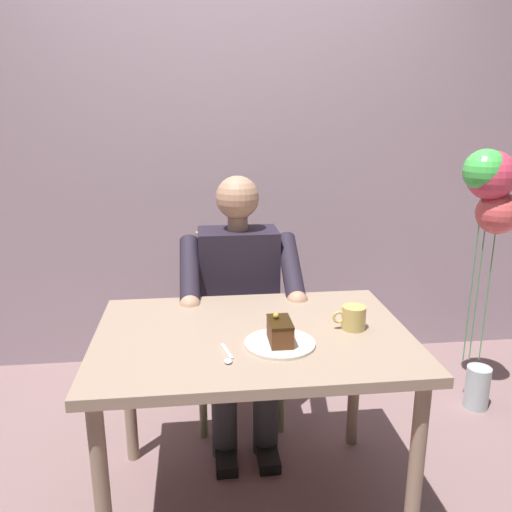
% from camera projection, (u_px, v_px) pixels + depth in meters
% --- Properties ---
extents(ground_plane, '(14.00, 14.00, 0.00)m').
position_uv_depth(ground_plane, '(253.00, 502.00, 2.01)').
color(ground_plane, gray).
extents(cafe_rear_panel, '(6.40, 0.12, 3.00)m').
position_uv_depth(cafe_rear_panel, '(226.00, 104.00, 2.88)').
color(cafe_rear_panel, '#A6909D').
rests_on(cafe_rear_panel, ground).
extents(dining_table, '(1.10, 0.77, 0.71)m').
position_uv_depth(dining_table, '(253.00, 354.00, 1.84)').
color(dining_table, gray).
rests_on(dining_table, ground).
extents(chair, '(0.42, 0.42, 0.89)m').
position_uv_depth(chair, '(237.00, 316.00, 2.55)').
color(chair, '#909767').
rests_on(chair, ground).
extents(seated_person, '(0.53, 0.58, 1.19)m').
position_uv_depth(seated_person, '(240.00, 304.00, 2.34)').
color(seated_person, '#261E2C').
rests_on(seated_person, ground).
extents(dessert_plate, '(0.24, 0.24, 0.01)m').
position_uv_depth(dessert_plate, '(280.00, 343.00, 1.72)').
color(dessert_plate, silver).
rests_on(dessert_plate, dining_table).
extents(cake_slice, '(0.07, 0.13, 0.10)m').
position_uv_depth(cake_slice, '(280.00, 331.00, 1.70)').
color(cake_slice, brown).
rests_on(cake_slice, dessert_plate).
extents(coffee_cup, '(0.12, 0.08, 0.08)m').
position_uv_depth(coffee_cup, '(353.00, 317.00, 1.83)').
color(coffee_cup, tan).
rests_on(coffee_cup, dining_table).
extents(dessert_spoon, '(0.04, 0.14, 0.01)m').
position_uv_depth(dessert_spoon, '(227.00, 357.00, 1.63)').
color(dessert_spoon, silver).
rests_on(dessert_spoon, dining_table).
extents(balloon_display, '(0.29, 0.27, 1.29)m').
position_uv_depth(balloon_display, '(490.00, 206.00, 2.45)').
color(balloon_display, '#B2C1C6').
rests_on(balloon_display, ground).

